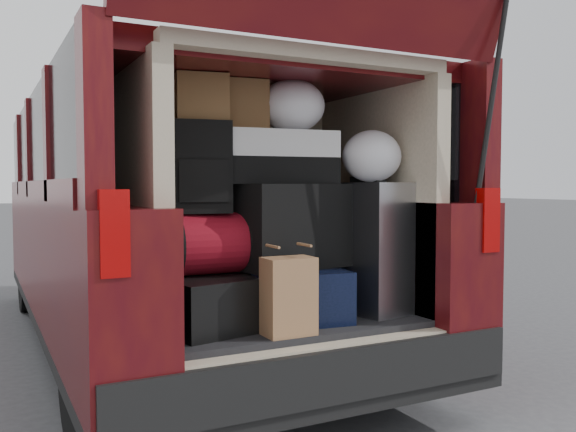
% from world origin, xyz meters
% --- Properties ---
extents(minivan, '(1.90, 5.35, 2.77)m').
position_xyz_m(minivan, '(0.00, 1.86, 0.91)').
color(minivan, black).
rests_on(minivan, ground).
extents(load_floor, '(1.24, 1.05, 0.55)m').
position_xyz_m(load_floor, '(0.00, 0.28, 0.28)').
color(load_floor, black).
rests_on(load_floor, ground).
extents(black_hardshell, '(0.54, 0.66, 0.23)m').
position_xyz_m(black_hardshell, '(-0.39, 0.16, 0.67)').
color(black_hardshell, black).
rests_on(black_hardshell, load_floor).
extents(navy_hardshell, '(0.51, 0.60, 0.24)m').
position_xyz_m(navy_hardshell, '(0.04, 0.13, 0.67)').
color(navy_hardshell, black).
rests_on(navy_hardshell, load_floor).
extents(silver_roller, '(0.34, 0.47, 0.65)m').
position_xyz_m(silver_roller, '(0.47, 0.09, 0.87)').
color(silver_roller, white).
rests_on(silver_roller, load_floor).
extents(kraft_bag, '(0.21, 0.14, 0.33)m').
position_xyz_m(kraft_bag, '(-0.11, -0.17, 0.71)').
color(kraft_bag, '#AF774F').
rests_on(kraft_bag, load_floor).
extents(red_duffel, '(0.43, 0.28, 0.27)m').
position_xyz_m(red_duffel, '(-0.35, 0.14, 0.92)').
color(red_duffel, maroon).
rests_on(red_duffel, black_hardshell).
extents(black_soft_case, '(0.61, 0.43, 0.40)m').
position_xyz_m(black_soft_case, '(0.05, 0.14, 0.99)').
color(black_soft_case, black).
rests_on(black_soft_case, navy_hardshell).
extents(backpack, '(0.31, 0.22, 0.41)m').
position_xyz_m(backpack, '(-0.40, 0.15, 1.26)').
color(backpack, black).
rests_on(backpack, red_duffel).
extents(twotone_duffel, '(0.58, 0.34, 0.25)m').
position_xyz_m(twotone_duffel, '(-0.00, 0.19, 1.31)').
color(twotone_duffel, silver).
rests_on(twotone_duffel, black_soft_case).
extents(grocery_sack_lower, '(0.26, 0.23, 0.21)m').
position_xyz_m(grocery_sack_lower, '(-0.37, 0.19, 1.57)').
color(grocery_sack_lower, brown).
rests_on(grocery_sack_lower, backpack).
extents(grocery_sack_upper, '(0.26, 0.22, 0.24)m').
position_xyz_m(grocery_sack_upper, '(-0.15, 0.26, 1.56)').
color(grocery_sack_upper, brown).
rests_on(grocery_sack_upper, twotone_duffel).
extents(plastic_bag_center, '(0.34, 0.32, 0.26)m').
position_xyz_m(plastic_bag_center, '(0.10, 0.20, 1.57)').
color(plastic_bag_center, silver).
rests_on(plastic_bag_center, twotone_duffel).
extents(plastic_bag_right, '(0.33, 0.32, 0.26)m').
position_xyz_m(plastic_bag_right, '(0.46, 0.04, 1.32)').
color(plastic_bag_right, silver).
rests_on(plastic_bag_right, silver_roller).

